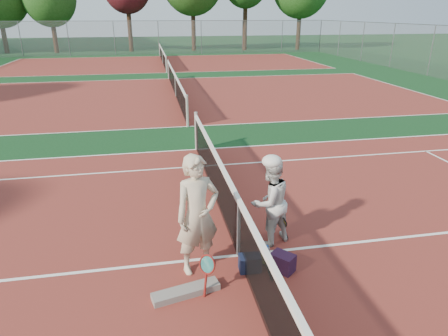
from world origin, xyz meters
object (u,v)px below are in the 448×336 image
(racket_spare, at_px, (264,260))
(sports_bag_purple, at_px, (283,262))
(racket_red, at_px, (207,275))
(player_a, at_px, (198,215))
(racket_black_held, at_px, (281,229))
(water_bottle, at_px, (267,256))
(player_b, at_px, (270,202))
(net_main, at_px, (239,228))
(sports_bag_navy, at_px, (250,263))

(racket_spare, xyz_separation_m, sports_bag_purple, (0.22, -0.24, 0.09))
(racket_red, bearing_deg, sports_bag_purple, -41.97)
(player_a, xyz_separation_m, racket_red, (0.05, -0.57, -0.63))
(racket_black_held, relative_size, racket_spare, 0.93)
(racket_black_held, bearing_deg, water_bottle, 22.97)
(player_b, height_order, racket_spare, player_b)
(player_a, distance_m, water_bottle, 1.31)
(player_b, bearing_deg, player_a, -0.35)
(racket_red, bearing_deg, net_main, -3.47)
(sports_bag_purple, bearing_deg, racket_black_held, 74.21)
(sports_bag_navy, distance_m, sports_bag_purple, 0.50)
(racket_black_held, relative_size, sports_bag_purple, 1.60)
(player_a, bearing_deg, racket_black_held, 0.79)
(sports_bag_navy, height_order, water_bottle, water_bottle)
(net_main, bearing_deg, player_b, 27.64)
(player_b, bearing_deg, racket_red, 18.88)
(racket_spare, height_order, water_bottle, water_bottle)
(racket_black_held, distance_m, water_bottle, 0.70)
(net_main, bearing_deg, water_bottle, -39.45)
(player_a, relative_size, racket_black_held, 3.33)
(water_bottle, bearing_deg, racket_spare, 127.35)
(sports_bag_navy, xyz_separation_m, water_bottle, (0.30, 0.11, 0.02))
(racket_red, xyz_separation_m, sports_bag_navy, (0.71, 0.39, -0.17))
(net_main, height_order, player_b, player_b)
(player_b, xyz_separation_m, water_bottle, (-0.22, -0.63, -0.61))
(racket_black_held, distance_m, sports_bag_navy, 0.98)
(net_main, distance_m, sports_bag_purple, 0.85)
(player_a, height_order, player_b, player_a)
(racket_red, distance_m, racket_black_held, 1.76)
(player_a, xyz_separation_m, water_bottle, (1.06, -0.08, -0.78))
(racket_red, relative_size, racket_black_held, 1.06)
(player_a, xyz_separation_m, racket_black_held, (1.46, 0.47, -0.65))
(player_a, bearing_deg, net_main, 2.08)
(racket_red, relative_size, sports_bag_navy, 1.80)
(net_main, height_order, racket_red, net_main)
(water_bottle, bearing_deg, player_a, 175.69)
(sports_bag_navy, bearing_deg, racket_spare, 28.66)
(racket_red, xyz_separation_m, racket_black_held, (1.41, 1.05, -0.02))
(player_a, relative_size, sports_bag_navy, 5.66)
(player_a, bearing_deg, sports_bag_purple, -29.71)
(racket_black_held, bearing_deg, player_a, -12.86)
(racket_red, relative_size, racket_spare, 0.99)
(player_a, distance_m, racket_black_held, 1.67)
(sports_bag_purple, height_order, water_bottle, water_bottle)
(racket_spare, relative_size, sports_bag_purple, 1.72)
(sports_bag_purple, bearing_deg, sports_bag_navy, 169.53)
(racket_black_held, distance_m, racket_spare, 0.71)
(player_a, relative_size, sports_bag_purple, 5.32)
(racket_spare, bearing_deg, racket_black_held, -38.32)
(player_a, xyz_separation_m, player_b, (1.28, 0.55, -0.17))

